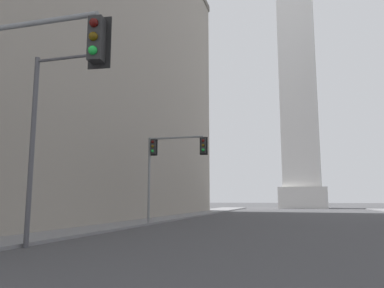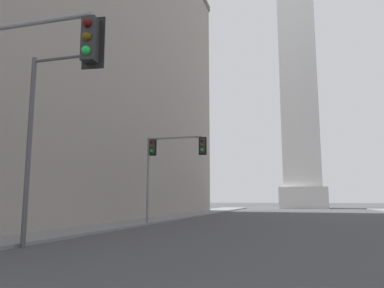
% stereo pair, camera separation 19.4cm
% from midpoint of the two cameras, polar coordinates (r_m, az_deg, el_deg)
% --- Properties ---
extents(sidewalk_left, '(5.00, 97.12, 0.15)m').
position_cam_midpoint_polar(sidewalk_left, '(32.98, -7.49, -11.41)').
color(sidewalk_left, slate).
rests_on(sidewalk_left, ground_plane).
extents(building_left, '(30.23, 53.66, 33.97)m').
position_cam_midpoint_polar(building_left, '(44.34, -25.85, 12.44)').
color(building_left, gray).
rests_on(building_left, ground_plane).
extents(obelisk, '(9.49, 9.49, 74.67)m').
position_cam_midpoint_polar(obelisk, '(89.05, 15.44, 14.61)').
color(obelisk, silver).
rests_on(obelisk, ground_plane).
extents(traffic_light_mid_left, '(4.64, 0.53, 6.44)m').
position_cam_midpoint_polar(traffic_light_mid_left, '(27.67, -3.92, -2.06)').
color(traffic_light_mid_left, slate).
rests_on(traffic_light_mid_left, ground_plane).
extents(street_lamp, '(3.04, 0.36, 7.59)m').
position_cam_midpoint_polar(street_lamp, '(15.97, -21.92, 2.61)').
color(street_lamp, '#4C4C51').
rests_on(street_lamp, ground_plane).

